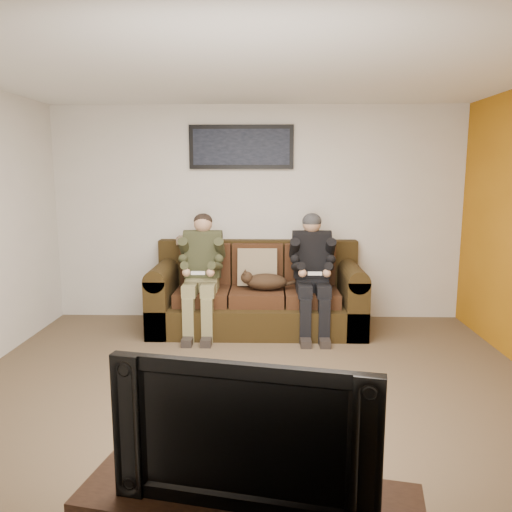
{
  "coord_description": "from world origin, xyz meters",
  "views": [
    {
      "loc": [
        0.12,
        -3.87,
        1.8
      ],
      "look_at": [
        0.0,
        1.2,
        0.95
      ],
      "focal_mm": 35.0,
      "sensor_mm": 36.0,
      "label": 1
    }
  ],
  "objects_px": {
    "person_left": "(202,266)",
    "framed_poster": "(241,147)",
    "sofa": "(257,295)",
    "person_right": "(312,266)",
    "television": "(248,425)",
    "cat": "(265,281)"
  },
  "relations": [
    {
      "from": "person_left",
      "to": "framed_poster",
      "type": "bearing_deg",
      "value": 54.06
    },
    {
      "from": "sofa",
      "to": "person_left",
      "type": "xyz_separation_m",
      "value": [
        -0.62,
        -0.2,
        0.39
      ]
    },
    {
      "from": "person_right",
      "to": "television",
      "type": "xyz_separation_m",
      "value": [
        -0.58,
        -3.58,
        0.0
      ]
    },
    {
      "from": "framed_poster",
      "to": "sofa",
      "type": "bearing_deg",
      "value": -62.24
    },
    {
      "from": "cat",
      "to": "person_right",
      "type": "bearing_deg",
      "value": -2.13
    },
    {
      "from": "person_left",
      "to": "cat",
      "type": "xyz_separation_m",
      "value": [
        0.71,
        0.02,
        -0.18
      ]
    },
    {
      "from": "sofa",
      "to": "framed_poster",
      "type": "xyz_separation_m",
      "value": [
        -0.2,
        0.38,
        1.73
      ]
    },
    {
      "from": "person_left",
      "to": "framed_poster",
      "type": "height_order",
      "value": "framed_poster"
    },
    {
      "from": "sofa",
      "to": "person_right",
      "type": "relative_size",
      "value": 1.79
    },
    {
      "from": "person_right",
      "to": "person_left",
      "type": "bearing_deg",
      "value": -179.98
    },
    {
      "from": "person_left",
      "to": "television",
      "type": "bearing_deg",
      "value": -79.5
    },
    {
      "from": "person_right",
      "to": "framed_poster",
      "type": "distance_m",
      "value": 1.67
    },
    {
      "from": "person_left",
      "to": "person_right",
      "type": "height_order",
      "value": "person_right"
    },
    {
      "from": "television",
      "to": "person_left",
      "type": "bearing_deg",
      "value": 111.97
    },
    {
      "from": "sofa",
      "to": "person_left",
      "type": "distance_m",
      "value": 0.76
    },
    {
      "from": "sofa",
      "to": "framed_poster",
      "type": "distance_m",
      "value": 1.78
    },
    {
      "from": "person_left",
      "to": "sofa",
      "type": "bearing_deg",
      "value": 18.04
    },
    {
      "from": "person_left",
      "to": "television",
      "type": "height_order",
      "value": "person_left"
    },
    {
      "from": "person_right",
      "to": "television",
      "type": "relative_size",
      "value": 1.24
    },
    {
      "from": "framed_poster",
      "to": "cat",
      "type": "bearing_deg",
      "value": -62.9
    },
    {
      "from": "framed_poster",
      "to": "television",
      "type": "xyz_separation_m",
      "value": [
        0.24,
        -4.17,
        -1.33
      ]
    },
    {
      "from": "sofa",
      "to": "person_left",
      "type": "height_order",
      "value": "person_left"
    }
  ]
}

